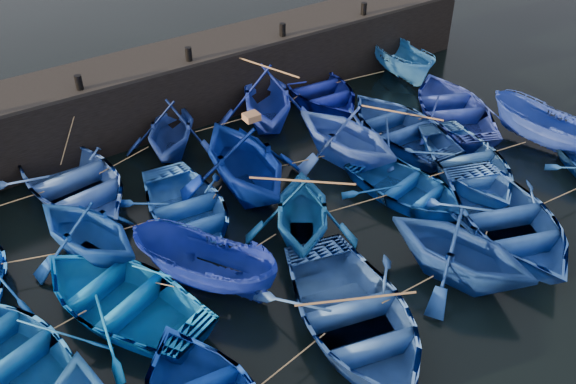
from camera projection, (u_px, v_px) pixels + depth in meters
ground at (351, 268)px, 18.09m from camera, size 120.00×120.00×0.00m
quay_wall at (182, 85)px, 24.37m from camera, size 26.00×2.50×2.50m
quay_top at (178, 53)px, 23.59m from camera, size 26.00×2.50×0.12m
bollard_1 at (79, 82)px, 21.03m from camera, size 0.24×0.24×0.50m
bollard_2 at (189, 54)px, 22.81m from camera, size 0.24×0.24×0.50m
bollard_3 at (283, 30)px, 24.58m from camera, size 0.24×0.24×0.50m
bollard_4 at (364, 9)px, 26.36m from camera, size 0.24×0.24×0.50m
boat_1 at (72, 181)px, 20.46m from camera, size 4.85×6.24×1.19m
boat_2 at (171, 129)px, 22.31m from camera, size 4.82×4.94×1.98m
boat_3 at (266, 96)px, 23.83m from camera, size 5.44×5.71×2.34m
boat_4 at (318, 89)px, 25.70m from camera, size 4.03×5.33×1.04m
boat_5 at (401, 60)px, 27.16m from camera, size 2.22×4.41×1.63m
boat_7 at (87, 229)px, 17.89m from camera, size 4.50×4.81×2.03m
boat_8 at (187, 209)px, 19.44m from camera, size 3.93×5.15×1.00m
boat_9 at (245, 158)px, 20.27m from camera, size 4.73×5.33×2.59m
boat_10 at (346, 133)px, 21.76m from camera, size 4.49×4.96×2.28m
boat_11 at (400, 126)px, 23.31m from camera, size 3.93×5.34×1.07m
boat_12 at (454, 108)px, 24.40m from camera, size 5.65×6.43×1.11m
boat_13 at (2, 353)px, 15.00m from camera, size 5.25×6.16×1.08m
boat_14 at (121, 296)px, 16.46m from camera, size 5.59×6.37×1.10m
boat_15 at (204, 266)px, 16.98m from camera, size 3.69×4.30×1.61m
boat_16 at (302, 211)px, 18.55m from camera, size 4.96×5.10×2.05m
boat_17 at (408, 188)px, 20.39m from camera, size 4.00×4.95×0.91m
boat_18 at (468, 163)px, 21.42m from camera, size 5.04×5.94×1.05m
boat_19 at (544, 129)px, 22.68m from camera, size 2.44×4.39×1.61m
boat_22 at (354, 317)px, 15.83m from camera, size 5.29×6.52×1.19m
boat_23 at (461, 248)px, 17.11m from camera, size 4.79×5.15×2.22m
boat_24 at (508, 220)px, 18.90m from camera, size 5.64×6.64×1.17m
wooden_crate at (252, 117)px, 19.56m from camera, size 0.46×0.40×0.22m
mooring_ropes at (262, 159)px, 21.00m from camera, size 18.42×12.16×2.10m
loose_oars at (331, 151)px, 19.87m from camera, size 9.42×12.09×1.33m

